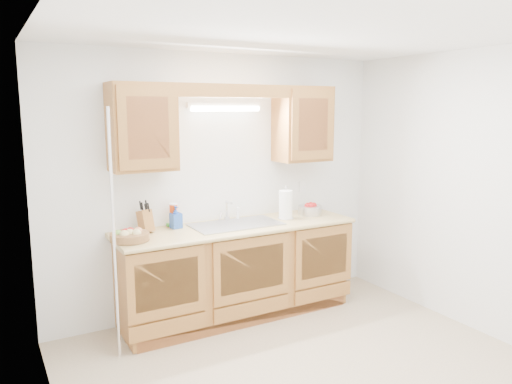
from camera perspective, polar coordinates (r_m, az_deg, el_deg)
room at (r=3.63m, az=6.34°, el=-2.20°), size 3.52×3.50×2.50m
base_cabinets at (r=4.84m, az=-2.23°, el=-9.08°), size 2.20×0.60×0.86m
countertop at (r=4.70m, az=-2.18°, el=-4.05°), size 2.30×0.63×0.04m
upper_cabinet_left at (r=4.40m, az=-12.91°, el=7.24°), size 0.55×0.33×0.75m
upper_cabinet_right at (r=5.12m, az=5.35°, el=7.74°), size 0.55×0.33×0.75m
valance at (r=4.57m, az=-2.31°, el=11.50°), size 2.20×0.05×0.12m
fluorescent_fixture at (r=4.77m, az=-3.55°, el=9.69°), size 0.76×0.08×0.08m
sink at (r=4.73m, az=-2.29°, el=-4.60°), size 0.84×0.46×0.36m
wire_shelf_pole at (r=4.04m, az=-15.91°, el=-4.93°), size 0.03×0.03×2.00m
outlet_plate at (r=5.38m, az=5.34°, el=0.61°), size 0.08×0.01×0.12m
fruit_basket at (r=4.27m, az=-14.25°, el=-4.84°), size 0.42×0.42×0.10m
knife_block at (r=4.52m, az=-12.52°, el=-3.20°), size 0.14×0.18×0.29m
orange_canister at (r=4.67m, az=-9.40°, el=-2.61°), size 0.08×0.08×0.22m
soap_bottle at (r=4.61m, az=-9.14°, el=-2.85°), size 0.10×0.11×0.21m
sponge at (r=4.71m, az=-9.47°, el=-3.76°), size 0.13×0.10×0.02m
paper_towel at (r=4.93m, az=3.41°, el=-1.49°), size 0.16×0.16×0.34m
apple_bowl at (r=5.17m, az=6.18°, el=-1.98°), size 0.27×0.27×0.13m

